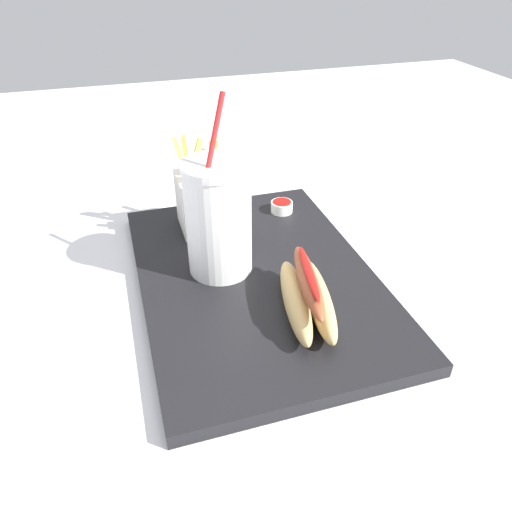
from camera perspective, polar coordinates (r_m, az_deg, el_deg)
The scene contains 6 objects.
ground_plane at distance 0.72m, azimuth 0.00°, elevation -3.93°, with size 2.40×2.40×0.02m, color silver.
food_tray at distance 0.71m, azimuth 0.00°, elevation -2.66°, with size 0.48×0.33×0.02m, color black.
soda_cup at distance 0.67m, azimuth -4.45°, elevation 4.44°, with size 0.10×0.10×0.26m.
fries_basket at distance 0.80m, azimuth -6.26°, elevation 6.64°, with size 0.09×0.08×0.16m.
hot_dog_1 at distance 0.63m, azimuth 6.05°, elevation -4.67°, with size 0.18×0.09×0.07m.
ketchup_cup_1 at distance 0.86m, azimuth 3.06°, elevation 5.89°, with size 0.04×0.04×0.02m.
Camera 1 is at (0.55, -0.17, 0.44)m, focal length 33.92 mm.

